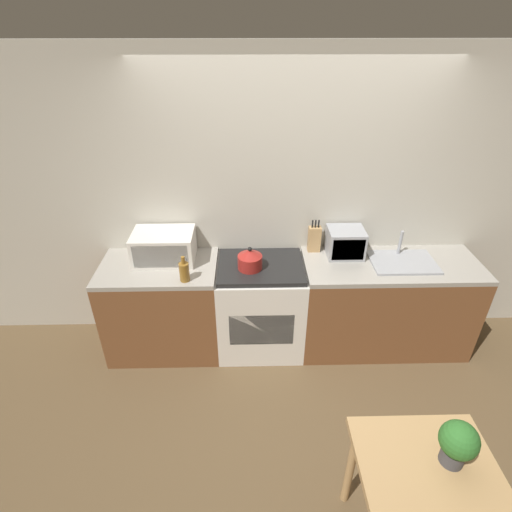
% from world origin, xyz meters
% --- Properties ---
extents(ground_plane, '(16.00, 16.00, 0.00)m').
position_xyz_m(ground_plane, '(0.00, 0.00, 0.00)').
color(ground_plane, brown).
extents(wall_back, '(10.00, 0.06, 2.60)m').
position_xyz_m(wall_back, '(0.00, 1.12, 1.30)').
color(wall_back, beige).
rests_on(wall_back, ground_plane).
extents(counter_left_run, '(1.01, 0.62, 0.90)m').
position_xyz_m(counter_left_run, '(-1.15, 0.78, 0.45)').
color(counter_left_run, brown).
rests_on(counter_left_run, ground_plane).
extents(counter_right_run, '(1.53, 0.62, 0.90)m').
position_xyz_m(counter_right_run, '(0.89, 0.78, 0.45)').
color(counter_right_run, brown).
rests_on(counter_right_run, ground_plane).
extents(stove_range, '(0.77, 0.62, 0.90)m').
position_xyz_m(stove_range, '(-0.26, 0.78, 0.45)').
color(stove_range, silver).
rests_on(stove_range, ground_plane).
extents(kettle, '(0.21, 0.21, 0.20)m').
position_xyz_m(kettle, '(-0.36, 0.73, 0.99)').
color(kettle, maroon).
rests_on(kettle, stove_range).
extents(microwave, '(0.52, 0.36, 0.26)m').
position_xyz_m(microwave, '(-1.10, 0.89, 1.03)').
color(microwave, silver).
rests_on(microwave, counter_left_run).
extents(bottle, '(0.08, 0.08, 0.22)m').
position_xyz_m(bottle, '(-0.88, 0.56, 0.99)').
color(bottle, olive).
rests_on(bottle, counter_left_run).
extents(knife_block, '(0.11, 0.07, 0.31)m').
position_xyz_m(knife_block, '(0.23, 1.01, 1.02)').
color(knife_block, tan).
rests_on(knife_block, counter_right_run).
extents(toaster_oven, '(0.31, 0.27, 0.25)m').
position_xyz_m(toaster_oven, '(0.49, 0.93, 1.02)').
color(toaster_oven, '#999BA0').
rests_on(toaster_oven, counter_right_run).
extents(sink_basin, '(0.55, 0.39, 0.24)m').
position_xyz_m(sink_basin, '(0.97, 0.78, 0.91)').
color(sink_basin, '#999BA0').
rests_on(sink_basin, counter_right_run).
extents(dining_table, '(0.72, 0.75, 0.76)m').
position_xyz_m(dining_table, '(0.55, -1.02, 0.64)').
color(dining_table, tan).
rests_on(dining_table, ground_plane).
extents(potted_plant, '(0.19, 0.19, 0.27)m').
position_xyz_m(potted_plant, '(0.67, -0.92, 0.91)').
color(potted_plant, '#424247').
rests_on(potted_plant, dining_table).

